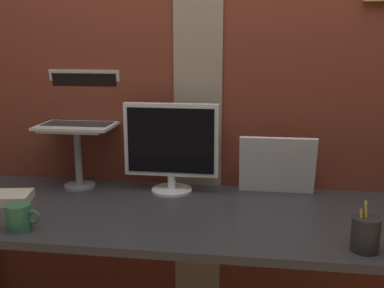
{
  "coord_description": "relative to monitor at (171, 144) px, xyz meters",
  "views": [
    {
      "loc": [
        0.26,
        -1.66,
        1.4
      ],
      "look_at": [
        0.01,
        0.12,
        1.0
      ],
      "focal_mm": 43.02,
      "sensor_mm": 36.0,
      "label": 1
    }
  ],
  "objects": [
    {
      "name": "desk",
      "position": [
        0.11,
        -0.24,
        -0.28
      ],
      "size": [
        2.26,
        0.72,
        0.75
      ],
      "color": "#333338",
      "rests_on": "ground_plane"
    },
    {
      "name": "coffee_mug",
      "position": [
        -0.45,
        -0.5,
        -0.17
      ],
      "size": [
        0.12,
        0.09,
        0.09
      ],
      "color": "#33724C",
      "rests_on": "desk"
    },
    {
      "name": "laptop",
      "position": [
        -0.43,
        0.07,
        0.13
      ],
      "size": [
        0.34,
        0.27,
        0.25
      ],
      "color": "silver",
      "rests_on": "laptop_stand"
    },
    {
      "name": "pen_cup",
      "position": [
        0.72,
        -0.5,
        -0.16
      ],
      "size": [
        0.09,
        0.09,
        0.17
      ],
      "color": "#262628",
      "rests_on": "desk"
    },
    {
      "name": "monitor",
      "position": [
        0.0,
        0.0,
        0.0
      ],
      "size": [
        0.41,
        0.18,
        0.39
      ],
      "color": "white",
      "rests_on": "desk"
    },
    {
      "name": "whiteboard_panel",
      "position": [
        0.46,
        0.03,
        -0.09
      ],
      "size": [
        0.33,
        0.08,
        0.26
      ],
      "primitive_type": "cube",
      "rotation": [
        0.24,
        0.0,
        0.0
      ],
      "color": "white",
      "rests_on": "desk"
    },
    {
      "name": "laptop_stand",
      "position": [
        -0.43,
        0.0,
        -0.03
      ],
      "size": [
        0.28,
        0.22,
        0.28
      ],
      "color": "gray",
      "rests_on": "desk"
    },
    {
      "name": "paper_clutter_stack",
      "position": [
        -0.65,
        -0.24,
        -0.2
      ],
      "size": [
        0.22,
        0.18,
        0.04
      ],
      "primitive_type": "cube",
      "rotation": [
        0.0,
        0.0,
        0.21
      ],
      "color": "silver",
      "rests_on": "desk"
    },
    {
      "name": "brick_wall_back",
      "position": [
        0.11,
        0.18,
        0.35
      ],
      "size": [
        3.33,
        0.15,
        2.62
      ],
      "color": "brown",
      "rests_on": "ground_plane"
    }
  ]
}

